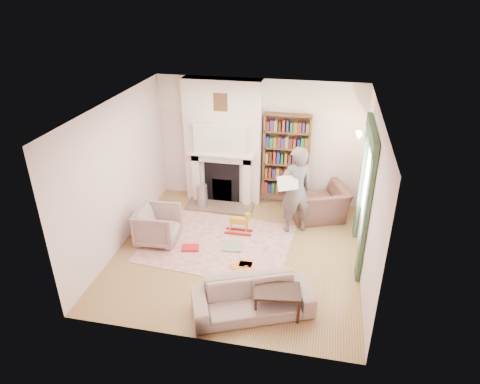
% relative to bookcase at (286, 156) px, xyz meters
% --- Properties ---
extents(floor, '(4.50, 4.50, 0.00)m').
position_rel_bookcase_xyz_m(floor, '(-0.65, -2.12, -1.18)').
color(floor, brown).
rests_on(floor, ground).
extents(ceiling, '(4.50, 4.50, 0.00)m').
position_rel_bookcase_xyz_m(ceiling, '(-0.65, -2.12, 1.62)').
color(ceiling, white).
rests_on(ceiling, wall_back).
extents(wall_back, '(4.50, 0.00, 4.50)m').
position_rel_bookcase_xyz_m(wall_back, '(-0.65, 0.13, 0.22)').
color(wall_back, silver).
rests_on(wall_back, floor).
extents(wall_front, '(4.50, 0.00, 4.50)m').
position_rel_bookcase_xyz_m(wall_front, '(-0.65, -4.37, 0.22)').
color(wall_front, silver).
rests_on(wall_front, floor).
extents(wall_left, '(0.00, 4.50, 4.50)m').
position_rel_bookcase_xyz_m(wall_left, '(-2.90, -2.12, 0.22)').
color(wall_left, silver).
rests_on(wall_left, floor).
extents(wall_right, '(0.00, 4.50, 4.50)m').
position_rel_bookcase_xyz_m(wall_right, '(1.60, -2.12, 0.22)').
color(wall_right, silver).
rests_on(wall_right, floor).
extents(fireplace, '(1.70, 0.58, 2.80)m').
position_rel_bookcase_xyz_m(fireplace, '(-1.40, -0.07, 0.21)').
color(fireplace, silver).
rests_on(fireplace, floor).
extents(bookcase, '(1.00, 0.24, 1.85)m').
position_rel_bookcase_xyz_m(bookcase, '(0.00, 0.00, 0.00)').
color(bookcase, brown).
rests_on(bookcase, floor).
extents(window, '(0.02, 0.90, 1.30)m').
position_rel_bookcase_xyz_m(window, '(1.58, -1.72, 0.27)').
color(window, silver).
rests_on(window, wall_right).
extents(curtain_left, '(0.07, 0.32, 2.40)m').
position_rel_bookcase_xyz_m(curtain_left, '(1.55, -2.42, 0.02)').
color(curtain_left, '#2F492F').
rests_on(curtain_left, floor).
extents(curtain_right, '(0.07, 0.32, 2.40)m').
position_rel_bookcase_xyz_m(curtain_right, '(1.55, -1.02, 0.02)').
color(curtain_right, '#2F492F').
rests_on(curtain_right, floor).
extents(pelmet, '(0.09, 1.70, 0.24)m').
position_rel_bookcase_xyz_m(pelmet, '(1.54, -1.72, 1.20)').
color(pelmet, '#2F492F').
rests_on(pelmet, wall_right).
extents(wall_sconce, '(0.20, 0.24, 0.24)m').
position_rel_bookcase_xyz_m(wall_sconce, '(1.38, -0.62, 0.72)').
color(wall_sconce, gold).
rests_on(wall_sconce, wall_right).
extents(rug, '(2.95, 2.37, 0.01)m').
position_rel_bookcase_xyz_m(rug, '(-1.09, -1.92, -1.17)').
color(rug, beige).
rests_on(rug, floor).
extents(armchair_reading, '(1.39, 1.31, 0.73)m').
position_rel_bookcase_xyz_m(armchair_reading, '(0.77, -0.53, -0.81)').
color(armchair_reading, '#462725').
rests_on(armchair_reading, floor).
extents(armchair_left, '(0.83, 0.81, 0.72)m').
position_rel_bookcase_xyz_m(armchair_left, '(-2.25, -2.07, -0.82)').
color(armchair_left, '#B1A592').
rests_on(armchair_left, floor).
extents(sofa, '(1.97, 1.37, 0.54)m').
position_rel_bookcase_xyz_m(sofa, '(-0.09, -3.67, -0.91)').
color(sofa, '#ADA58F').
rests_on(sofa, floor).
extents(man_reading, '(0.80, 0.70, 1.83)m').
position_rel_bookcase_xyz_m(man_reading, '(0.32, -1.13, -0.26)').
color(man_reading, '#594E47').
rests_on(man_reading, floor).
extents(newspaper, '(0.42, 0.29, 0.28)m').
position_rel_bookcase_xyz_m(newspaper, '(0.17, -1.33, -0.01)').
color(newspaper, white).
rests_on(newspaper, man_reading).
extents(coffee_table, '(0.75, 0.54, 0.45)m').
position_rel_bookcase_xyz_m(coffee_table, '(0.29, -3.62, -0.95)').
color(coffee_table, black).
rests_on(coffee_table, floor).
extents(paraffin_heater, '(0.31, 0.31, 0.55)m').
position_rel_bookcase_xyz_m(paraffin_heater, '(-1.78, -0.57, -0.90)').
color(paraffin_heater, '#9EA1A5').
rests_on(paraffin_heater, floor).
extents(rocking_horse, '(0.55, 0.22, 0.48)m').
position_rel_bookcase_xyz_m(rocking_horse, '(-0.76, -1.48, -0.93)').
color(rocking_horse, gold).
rests_on(rocking_horse, rug).
extents(board_game, '(0.41, 0.41, 0.03)m').
position_rel_bookcase_xyz_m(board_game, '(-0.78, -2.00, -1.15)').
color(board_game, gold).
rests_on(board_game, rug).
extents(game_box_lid, '(0.37, 0.29, 0.05)m').
position_rel_bookcase_xyz_m(game_box_lid, '(-1.55, -2.24, -1.14)').
color(game_box_lid, '#B4141E').
rests_on(game_box_lid, rug).
extents(comic_annuals, '(0.58, 0.44, 0.02)m').
position_rel_bookcase_xyz_m(comic_annuals, '(-0.42, -2.56, -1.16)').
color(comic_annuals, red).
rests_on(comic_annuals, rug).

